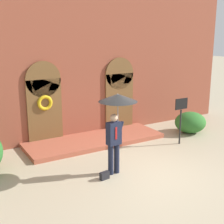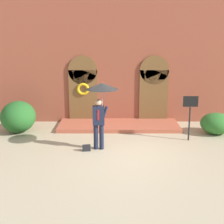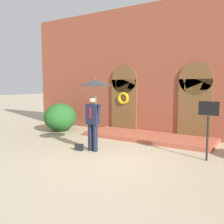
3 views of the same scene
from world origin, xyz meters
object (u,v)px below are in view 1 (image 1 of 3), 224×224
at_px(person_with_umbrella, 117,110).
at_px(handbag, 105,176).
at_px(sign_post, 181,113).
at_px(shrub_right, 190,122).

bearing_deg(person_with_umbrella, handbag, -158.93).
height_order(person_with_umbrella, handbag, person_with_umbrella).
distance_m(sign_post, shrub_right, 1.71).
bearing_deg(handbag, shrub_right, 11.89).
xyz_separation_m(handbag, sign_post, (3.82, 1.14, 1.05)).
xyz_separation_m(person_with_umbrella, sign_post, (3.30, 0.94, -0.75)).
relative_size(handbag, sign_post, 0.16).
relative_size(handbag, shrub_right, 0.21).
xyz_separation_m(sign_post, shrub_right, (1.32, 0.81, -0.73)).
relative_size(sign_post, shrub_right, 1.32).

